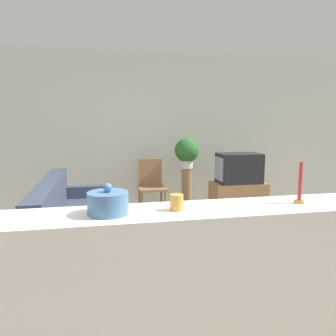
{
  "coord_description": "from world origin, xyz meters",
  "views": [
    {
      "loc": [
        -0.58,
        -2.47,
        1.54
      ],
      "look_at": [
        0.34,
        2.04,
        0.85
      ],
      "focal_mm": 35.0,
      "sensor_mm": 36.0,
      "label": 1
    }
  ],
  "objects_px": {
    "wooden_chair": "(151,183)",
    "decorative_bowl": "(108,203)",
    "potted_plant": "(187,151)",
    "couch": "(74,227)",
    "television": "(239,168)"
  },
  "relations": [
    {
      "from": "television",
      "to": "wooden_chair",
      "type": "relative_size",
      "value": 0.78
    },
    {
      "from": "couch",
      "to": "decorative_bowl",
      "type": "xyz_separation_m",
      "value": [
        0.37,
        -1.86,
        0.75
      ]
    },
    {
      "from": "couch",
      "to": "potted_plant",
      "type": "height_order",
      "value": "potted_plant"
    },
    {
      "from": "decorative_bowl",
      "to": "television",
      "type": "bearing_deg",
      "value": 53.67
    },
    {
      "from": "television",
      "to": "decorative_bowl",
      "type": "xyz_separation_m",
      "value": [
        -2.1,
        -2.86,
        0.27
      ]
    },
    {
      "from": "couch",
      "to": "decorative_bowl",
      "type": "relative_size",
      "value": 8.32
    },
    {
      "from": "couch",
      "to": "potted_plant",
      "type": "distance_m",
      "value": 2.42
    },
    {
      "from": "potted_plant",
      "to": "television",
      "type": "bearing_deg",
      "value": -35.85
    },
    {
      "from": "wooden_chair",
      "to": "decorative_bowl",
      "type": "height_order",
      "value": "decorative_bowl"
    },
    {
      "from": "couch",
      "to": "television",
      "type": "relative_size",
      "value": 3.06
    },
    {
      "from": "potted_plant",
      "to": "wooden_chair",
      "type": "bearing_deg",
      "value": 178.37
    },
    {
      "from": "decorative_bowl",
      "to": "wooden_chair",
      "type": "bearing_deg",
      "value": 77.13
    },
    {
      "from": "potted_plant",
      "to": "decorative_bowl",
      "type": "relative_size",
      "value": 2.08
    },
    {
      "from": "couch",
      "to": "potted_plant",
      "type": "relative_size",
      "value": 4.01
    },
    {
      "from": "potted_plant",
      "to": "couch",
      "type": "bearing_deg",
      "value": -139.26
    }
  ]
}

